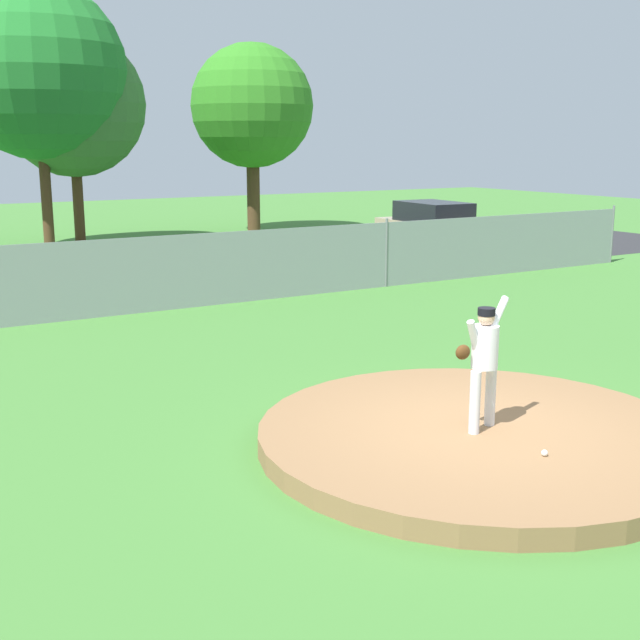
% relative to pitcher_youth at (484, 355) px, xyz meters
% --- Properties ---
extents(ground_plane, '(80.00, 80.00, 0.00)m').
position_rel_pitcher_youth_xyz_m(ground_plane, '(0.01, 6.06, -1.18)').
color(ground_plane, '#427A33').
extents(asphalt_strip, '(44.00, 7.00, 0.01)m').
position_rel_pitcher_youth_xyz_m(asphalt_strip, '(0.01, 14.56, -1.18)').
color(asphalt_strip, '#2B2B2D').
rests_on(asphalt_strip, ground_plane).
extents(pitchers_mound, '(5.41, 5.41, 0.25)m').
position_rel_pitcher_youth_xyz_m(pitchers_mound, '(0.01, 0.06, -1.06)').
color(pitchers_mound, olive).
rests_on(pitchers_mound, ground_plane).
extents(pitcher_youth, '(0.79, 0.32, 1.62)m').
position_rel_pitcher_youth_xyz_m(pitcher_youth, '(0.00, 0.00, 0.00)').
color(pitcher_youth, silver).
rests_on(pitcher_youth, pitchers_mound).
extents(baseball, '(0.07, 0.07, 0.07)m').
position_rel_pitcher_youth_xyz_m(baseball, '(0.01, -1.04, -0.90)').
color(baseball, white).
rests_on(baseball, pitchers_mound).
extents(chainlink_fence, '(28.64, 0.07, 1.77)m').
position_rel_pitcher_youth_xyz_m(chainlink_fence, '(0.01, 10.06, -0.35)').
color(chainlink_fence, gray).
rests_on(chainlink_fence, ground_plane).
extents(parked_car_champagne, '(2.02, 4.65, 1.70)m').
position_rel_pitcher_youth_xyz_m(parked_car_champagne, '(11.10, 14.89, -0.37)').
color(parked_car_champagne, tan).
rests_on(parked_car_champagne, ground_plane).
extents(tree_slender_far, '(5.88, 5.88, 8.95)m').
position_rel_pitcher_youth_xyz_m(tree_slender_far, '(-0.05, 21.99, 4.81)').
color(tree_slender_far, '#4C331E').
rests_on(tree_slender_far, ground_plane).
extents(tree_broad_left, '(5.06, 5.06, 7.52)m').
position_rel_pitcher_youth_xyz_m(tree_broad_left, '(1.19, 22.64, 3.80)').
color(tree_broad_left, '#4C331E').
rests_on(tree_broad_left, ground_plane).
extents(tree_tall_centre, '(4.96, 4.96, 7.59)m').
position_rel_pitcher_youth_xyz_m(tree_tall_centre, '(8.65, 23.65, 3.91)').
color(tree_tall_centre, '#4C331E').
rests_on(tree_tall_centre, ground_plane).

